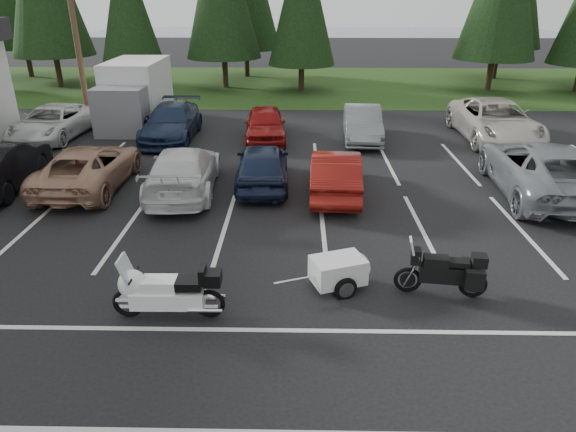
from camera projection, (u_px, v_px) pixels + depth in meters
The scene contains 20 objects.
ground at pixel (305, 247), 13.08m from camera, with size 120.00×120.00×0.00m, color black.
grass_strip at pixel (301, 85), 34.99m from camera, with size 80.00×16.00×0.01m, color #203A12.
lake_water at pixel (332, 41), 63.23m from camera, with size 70.00×50.00×0.02m, color slate.
utility_pole at pixel (74, 22), 22.29m from camera, with size 1.60×0.26×9.00m.
box_truck at pixel (132, 95), 24.04m from camera, with size 2.40×5.60×2.90m, color silver, non-canonical shape.
stall_markings at pixel (304, 215), 14.90m from camera, with size 32.00×16.00×0.01m, color silver.
conifer_3 at pixel (127, 2), 30.65m from camera, with size 3.87×3.87×9.02m.
car_near_2 at pixel (89, 167), 16.72m from camera, with size 2.33×5.05×1.40m, color tan.
car_near_3 at pixel (183, 170), 16.32m from camera, with size 2.05×5.04×1.46m, color silver.
car_near_4 at pixel (262, 165), 16.87m from camera, with size 1.70×4.22×1.44m, color #17213B.
car_near_5 at pixel (335, 173), 16.16m from camera, with size 1.50×4.30×1.42m, color maroon.
car_near_6 at pixel (542, 169), 16.15m from camera, with size 2.77×6.01×1.67m, color gray.
car_far_0 at pixel (52, 123), 22.25m from camera, with size 2.31×5.00×1.39m, color silver.
car_far_1 at pixel (171, 122), 22.12m from camera, with size 2.06×5.06×1.47m, color #1B2743.
car_far_2 at pixel (265, 124), 21.97m from camera, with size 1.68×4.17×1.42m, color maroon.
car_far_3 at pixel (363, 124), 21.98m from camera, with size 1.51×4.33×1.43m, color slate.
car_far_4 at pixel (495, 121), 21.94m from camera, with size 2.79×6.04×1.68m, color beige.
touring_motorcycle at pixel (167, 287), 10.03m from camera, with size 2.48×0.76×1.37m, color white, non-canonical shape.
cargo_trailer at pixel (338, 273), 11.14m from camera, with size 1.61×0.91×0.75m, color silver, non-canonical shape.
adventure_motorcycle at pixel (442, 268), 10.80m from camera, with size 2.15×0.75×1.31m, color black, non-canonical shape.
Camera 1 is at (-0.22, -11.63, 6.05)m, focal length 32.00 mm.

